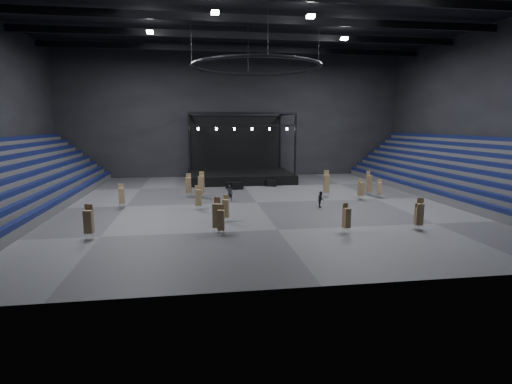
{
  "coord_description": "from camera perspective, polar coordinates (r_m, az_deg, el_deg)",
  "views": [
    {
      "loc": [
        -5.8,
        -38.38,
        7.66
      ],
      "look_at": [
        -0.35,
        -2.0,
        1.4
      ],
      "focal_mm": 28.0,
      "sensor_mm": 36.0,
      "label": 1
    }
  ],
  "objects": [
    {
      "name": "stage",
      "position": [
        55.28,
        -2.45,
        3.2
      ],
      "size": [
        14.0,
        10.0,
        9.2
      ],
      "color": "black",
      "rests_on": "floor"
    },
    {
      "name": "floodlights",
      "position": [
        36.0,
        1.11,
        24.04
      ],
      "size": [
        28.6,
        16.6,
        0.25
      ],
      "color": "white",
      "rests_on": "roof_girders"
    },
    {
      "name": "chair_stack_11",
      "position": [
        42.07,
        -7.82,
        1.08
      ],
      "size": [
        0.69,
        0.69,
        2.81
      ],
      "rotation": [
        0.0,
        0.0,
        -0.3
      ],
      "color": "silver",
      "rests_on": "floor"
    },
    {
      "name": "wall_front",
      "position": [
        18.37,
        10.2,
        13.69
      ],
      "size": [
        50.0,
        0.2,
        18.0
      ],
      "primitive_type": "cube",
      "color": "black",
      "rests_on": "ground"
    },
    {
      "name": "chair_stack_10",
      "position": [
        31.56,
        22.17,
        -3.17
      ],
      "size": [
        0.49,
        0.49,
        1.96
      ],
      "rotation": [
        0.0,
        0.0,
        -0.11
      ],
      "color": "silver",
      "rests_on": "floor"
    },
    {
      "name": "flight_case_mid",
      "position": [
        47.52,
        -2.68,
        0.9
      ],
      "size": [
        1.4,
        0.88,
        0.87
      ],
      "primitive_type": "cube",
      "rotation": [
        0.0,
        0.0,
        0.18
      ],
      "color": "black",
      "rests_on": "floor"
    },
    {
      "name": "truss_ring",
      "position": [
        39.18,
        0.07,
        17.49
      ],
      "size": [
        12.3,
        12.3,
        5.15
      ],
      "color": "black",
      "rests_on": "ceiling"
    },
    {
      "name": "chair_stack_5",
      "position": [
        42.35,
        14.74,
        0.48
      ],
      "size": [
        0.64,
        0.64,
        2.13
      ],
      "rotation": [
        0.0,
        0.0,
        0.43
      ],
      "color": "silver",
      "rests_on": "floor"
    },
    {
      "name": "roof_girders",
      "position": [
        39.97,
        0.07,
        23.46
      ],
      "size": [
        49.0,
        30.35,
        0.7
      ],
      "color": "black",
      "rests_on": "ceiling"
    },
    {
      "name": "chair_stack_13",
      "position": [
        29.14,
        12.79,
        -3.56
      ],
      "size": [
        0.55,
        0.55,
        2.13
      ],
      "rotation": [
        0.0,
        0.0,
        0.24
      ],
      "color": "silver",
      "rests_on": "floor"
    },
    {
      "name": "flight_case_right",
      "position": [
        49.79,
        2.25,
        1.26
      ],
      "size": [
        1.33,
        0.99,
        0.8
      ],
      "primitive_type": "cube",
      "rotation": [
        0.0,
        0.0,
        -0.37
      ],
      "color": "black",
      "rests_on": "floor"
    },
    {
      "name": "ceiling",
      "position": [
        40.17,
        0.07,
        24.57
      ],
      "size": [
        50.0,
        42.0,
        0.2
      ],
      "primitive_type": "cube",
      "color": "black",
      "rests_on": "wall_back"
    },
    {
      "name": "crew_member",
      "position": [
        37.77,
        9.27,
        -1.02
      ],
      "size": [
        0.74,
        0.85,
        1.49
      ],
      "primitive_type": "imported",
      "rotation": [
        0.0,
        0.0,
        1.3
      ],
      "color": "black",
      "rests_on": "floor"
    },
    {
      "name": "chair_stack_9",
      "position": [
        36.29,
        -8.25,
        -0.72
      ],
      "size": [
        0.6,
        0.6,
        2.24
      ],
      "rotation": [
        0.0,
        0.0,
        0.25
      ],
      "color": "silver",
      "rests_on": "floor"
    },
    {
      "name": "bleachers_right",
      "position": [
        48.32,
        28.07,
        1.47
      ],
      "size": [
        7.2,
        40.0,
        6.4
      ],
      "color": "#49494C",
      "rests_on": "floor"
    },
    {
      "name": "chair_stack_2",
      "position": [
        38.85,
        -18.66,
        -0.44
      ],
      "size": [
        0.57,
        0.57,
        2.24
      ],
      "rotation": [
        0.0,
        0.0,
        0.14
      ],
      "color": "silver",
      "rests_on": "floor"
    },
    {
      "name": "floor",
      "position": [
        39.57,
        0.07,
        -1.51
      ],
      "size": [
        50.0,
        50.0,
        0.0
      ],
      "primitive_type": "plane",
      "color": "#4E4E51",
      "rests_on": "ground"
    },
    {
      "name": "chair_stack_8",
      "position": [
        44.01,
        17.23,
        0.55
      ],
      "size": [
        0.54,
        0.54,
        1.94
      ],
      "rotation": [
        0.0,
        0.0,
        -0.38
      ],
      "color": "silver",
      "rests_on": "floor"
    },
    {
      "name": "wall_right",
      "position": [
        49.23,
        30.71,
        9.89
      ],
      "size": [
        0.2,
        42.0,
        18.0
      ],
      "primitive_type": "cube",
      "color": "black",
      "rests_on": "ground"
    },
    {
      "name": "chair_stack_7",
      "position": [
        31.68,
        -4.34,
        -2.28
      ],
      "size": [
        0.56,
        0.56,
        2.14
      ],
      "rotation": [
        0.0,
        0.0,
        -0.31
      ],
      "color": "silver",
      "rests_on": "floor"
    },
    {
      "name": "man_center",
      "position": [
        40.28,
        -3.77,
        -0.14
      ],
      "size": [
        0.71,
        0.61,
        1.65
      ],
      "primitive_type": "imported",
      "rotation": [
        0.0,
        0.0,
        2.71
      ],
      "color": "black",
      "rests_on": "floor"
    },
    {
      "name": "bleachers_left",
      "position": [
        42.45,
        -32.23,
        0.13
      ],
      "size": [
        7.2,
        40.0,
        6.4
      ],
      "color": "#49494C",
      "rests_on": "floor"
    },
    {
      "name": "chair_stack_3",
      "position": [
        31.58,
        22.38,
        -2.85
      ],
      "size": [
        0.62,
        0.62,
        2.34
      ],
      "rotation": [
        0.0,
        0.0,
        -0.39
      ],
      "color": "silver",
      "rests_on": "floor"
    },
    {
      "name": "chair_stack_12",
      "position": [
        27.84,
        -5.02,
        -3.93
      ],
      "size": [
        0.55,
        0.55,
        2.16
      ],
      "rotation": [
        0.0,
        0.0,
        -0.22
      ],
      "color": "silver",
      "rests_on": "floor"
    },
    {
      "name": "chair_stack_14",
      "position": [
        28.49,
        -5.65,
        -3.27
      ],
      "size": [
        0.61,
        0.61,
        2.55
      ],
      "rotation": [
        0.0,
        0.0,
        -0.35
      ],
      "color": "silver",
      "rests_on": "floor"
    },
    {
      "name": "wall_back",
      "position": [
        59.68,
        -3.0,
        10.93
      ],
      "size": [
        50.0,
        0.2,
        18.0
      ],
      "primitive_type": "cube",
      "color": "black",
      "rests_on": "ground"
    },
    {
      "name": "chair_stack_0",
      "position": [
        43.14,
        10.03,
        1.25
      ],
      "size": [
        0.64,
        0.64,
        2.84
      ],
      "rotation": [
        0.0,
        0.0,
        -0.17
      ],
      "color": "silver",
      "rests_on": "floor"
    },
    {
      "name": "chair_stack_1",
      "position": [
        28.99,
        -22.8,
        -3.84
      ],
      "size": [
        0.57,
        0.57,
        2.39
      ],
      "rotation": [
        0.0,
        0.0,
        -0.06
      ],
      "color": "silver",
      "rests_on": "floor"
    },
    {
      "name": "flight_case_left",
      "position": [
        48.16,
        -3.65,
        0.96
      ],
      "size": [
        1.23,
        0.68,
        0.79
      ],
      "primitive_type": "cube",
      "rotation": [
        0.0,
        0.0,
        -0.08
      ],
      "color": "black",
      "rests_on": "floor"
    },
    {
      "name": "chair_stack_6",
      "position": [
        45.34,
        15.83,
        1.28
      ],
      "size": [
        0.55,
        0.55,
        2.65
      ],
      "rotation": [
        0.0,
        0.0,
        0.19
      ],
      "color": "silver",
      "rests_on": "floor"
    },
    {
      "name": "chair_stack_4",
      "position": [
        42.98,
        -9.62,
        1.04
      ],
      "size": [
        0.6,
        0.6,
        2.5
      ],
      "rotation": [
        0.0,
        0.0,
        -0.1
      ],
      "color": "silver",
      "rests_on": "floor"
    }
  ]
}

